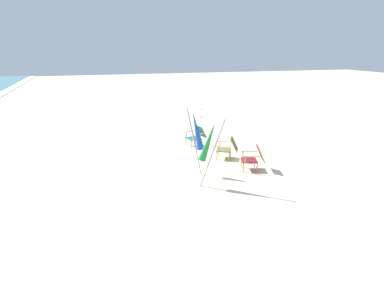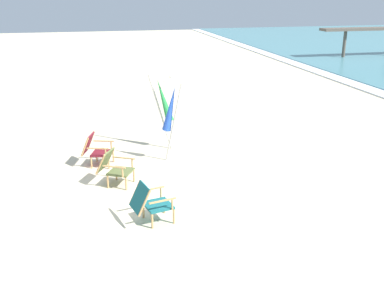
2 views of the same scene
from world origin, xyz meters
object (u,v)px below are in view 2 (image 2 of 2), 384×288
object	(u,v)px
umbrella_furled_green	(163,101)
beach_chair_mid_center	(114,166)
beach_chair_back_left	(96,149)
beach_chair_front_left	(150,202)
umbrella_furled_blue	(171,109)

from	to	relation	value
umbrella_furled_green	beach_chair_mid_center	bearing A→B (deg)	-34.64
beach_chair_mid_center	umbrella_furled_green	world-z (taller)	umbrella_furled_green
beach_chair_mid_center	beach_chair_back_left	xyz separation A→B (m)	(-1.28, -0.35, 0.00)
beach_chair_front_left	umbrella_furled_green	distance (m)	4.35
beach_chair_back_left	umbrella_furled_green	world-z (taller)	umbrella_furled_green
beach_chair_back_left	umbrella_furled_blue	distance (m)	2.10
beach_chair_back_left	umbrella_furled_blue	world-z (taller)	umbrella_furled_blue
beach_chair_front_left	beach_chair_mid_center	bearing A→B (deg)	-164.48
beach_chair_back_left	beach_chair_mid_center	bearing A→B (deg)	15.47
beach_chair_back_left	umbrella_furled_green	size ratio (longest dim) A/B	0.42
beach_chair_mid_center	beach_chair_front_left	bearing A→B (deg)	15.52
beach_chair_mid_center	umbrella_furled_green	size ratio (longest dim) A/B	0.45
beach_chair_mid_center	beach_chair_back_left	bearing A→B (deg)	-164.53
beach_chair_back_left	umbrella_furled_green	bearing A→B (deg)	116.30
beach_chair_mid_center	beach_chair_back_left	distance (m)	1.33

